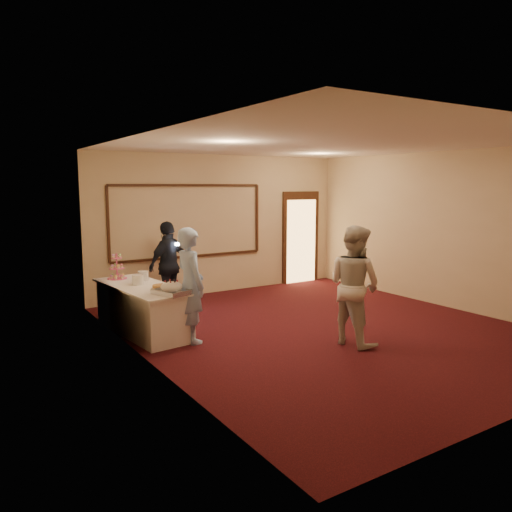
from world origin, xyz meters
The scene contains 14 objects.
floor centered at (0.00, 0.00, 0.00)m, with size 7.00×7.00×0.00m, color black.
room_walls centered at (0.00, 0.00, 2.03)m, with size 6.04×7.04×3.02m.
wall_molding centered at (-0.80, 3.47, 1.60)m, with size 3.45×0.04×1.55m.
doorway centered at (2.15, 3.45, 1.08)m, with size 1.05×0.07×2.20m.
buffet_table centered at (-2.59, 1.39, 0.39)m, with size 1.04×2.19×0.77m.
pavlova_tray centered at (-2.45, 0.55, 0.86)m, with size 0.52×0.59×0.20m.
cupcake_stand centered at (-2.75, 2.18, 0.94)m, with size 0.33×0.33×0.48m.
plate_stack_a centered at (-2.62, 1.50, 0.85)m, with size 0.19×0.19×0.16m.
plate_stack_b centered at (-2.41, 1.83, 0.85)m, with size 0.18×0.18×0.15m.
tart centered at (-2.43, 1.00, 0.80)m, with size 0.30×0.30×0.06m.
man centered at (-2.14, 0.57, 0.87)m, with size 0.63×0.42×1.74m, color #99BAEC.
woman centered at (-0.13, -0.82, 0.89)m, with size 0.86×0.67×1.77m, color silver.
guest centered at (-1.59, 2.70, 0.84)m, with size 0.98×0.41×1.68m, color black.
camera_flash centered at (-1.50, 2.49, 1.25)m, with size 0.07×0.04×0.05m, color white.
Camera 1 is at (-5.23, -6.14, 2.35)m, focal length 35.00 mm.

